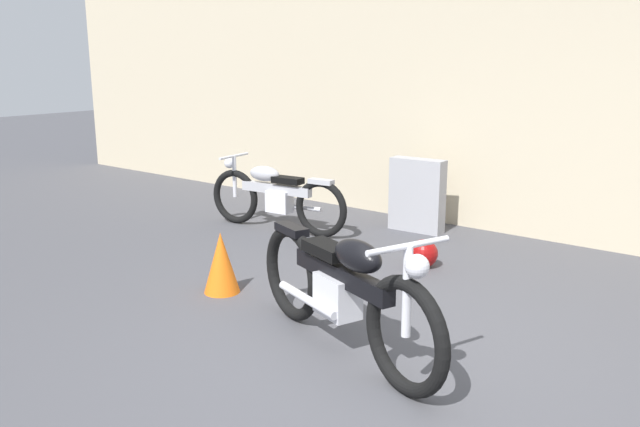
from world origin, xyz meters
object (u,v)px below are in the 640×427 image
helmet (424,253)px  traffic_cone (221,263)px  motorcycle_black (343,289)px  stone_marker (417,195)px  motorcycle_silver (275,196)px

helmet → traffic_cone: 2.04m
traffic_cone → motorcycle_black: motorcycle_black is taller
stone_marker → traffic_cone: stone_marker is taller
helmet → motorcycle_black: size_ratio=0.13×
helmet → motorcycle_silver: size_ratio=0.15×
motorcycle_black → motorcycle_silver: motorcycle_black is taller
stone_marker → motorcycle_black: size_ratio=0.42×
helmet → motorcycle_black: bearing=-76.2°
stone_marker → traffic_cone: bearing=-95.8°
motorcycle_black → motorcycle_silver: size_ratio=1.08×
helmet → traffic_cone: (-1.06, -1.73, 0.13)m
motorcycle_black → traffic_cone: bearing=-171.6°
motorcycle_black → stone_marker: bearing=131.6°
stone_marker → helmet: size_ratio=3.10×
traffic_cone → helmet: bearing=58.5°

